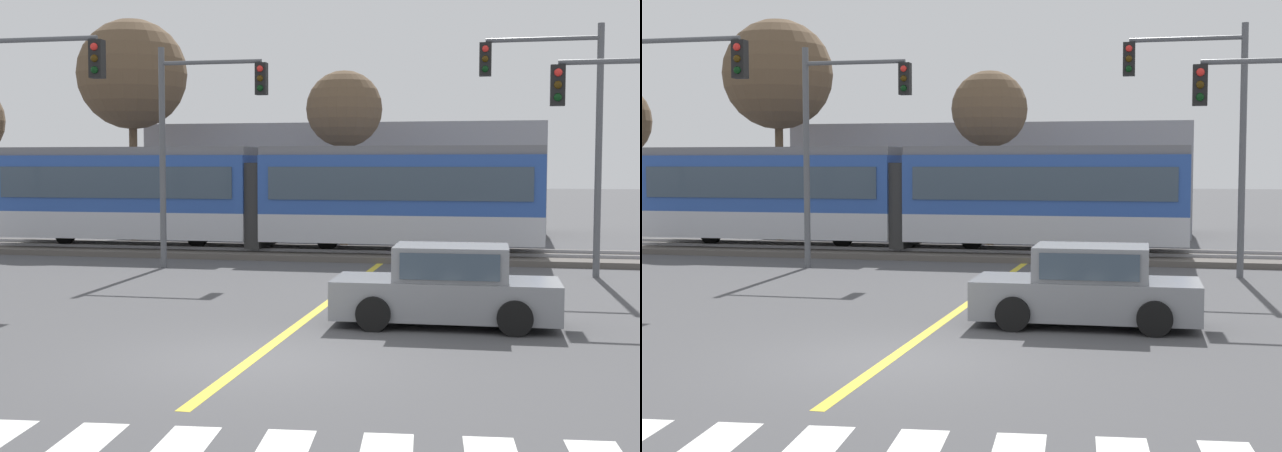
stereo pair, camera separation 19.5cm
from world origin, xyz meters
TOP-DOWN VIEW (x-y plane):
  - ground_plane at (0.00, 0.00)m, footprint 200.00×200.00m
  - track_bed at (0.00, 15.71)m, footprint 120.00×4.00m
  - rail_near at (0.00, 14.99)m, footprint 120.00×0.08m
  - rail_far at (0.00, 16.43)m, footprint 120.00×0.08m
  - light_rail_tram at (-4.34, 15.70)m, footprint 18.50×2.64m
  - lane_centre_line at (0.00, 5.38)m, footprint 0.20×16.66m
  - sedan_crossing at (2.74, 3.65)m, footprint 4.24×2.00m
  - traffic_light_far_right at (5.15, 11.71)m, footprint 3.25×0.38m
  - traffic_light_far_left at (-5.02, 11.28)m, footprint 3.25×0.38m
  - bare_tree_west at (-10.82, 19.96)m, footprint 4.33×4.33m
  - bare_tree_east at (-2.27, 19.79)m, footprint 2.86×2.86m
  - building_backdrop_far at (-3.27, 26.20)m, footprint 17.02×6.00m

SIDE VIEW (x-z plane):
  - ground_plane at x=0.00m, z-range 0.00..0.00m
  - lane_centre_line at x=0.00m, z-range 0.00..0.01m
  - track_bed at x=0.00m, z-range 0.00..0.18m
  - rail_near at x=0.00m, z-range 0.18..0.28m
  - rail_far at x=0.00m, z-range 0.18..0.28m
  - sedan_crossing at x=2.74m, z-range -0.06..1.46m
  - light_rail_tram at x=-4.34m, z-range 0.33..3.76m
  - building_backdrop_far at x=-3.27m, z-range 0.00..4.76m
  - traffic_light_far_left at x=-5.02m, z-range 0.97..7.37m
  - traffic_light_far_right at x=5.15m, z-range 1.04..7.79m
  - bare_tree_east at x=-2.27m, z-range 1.78..8.30m
  - bare_tree_west at x=-10.82m, z-range 2.18..10.92m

